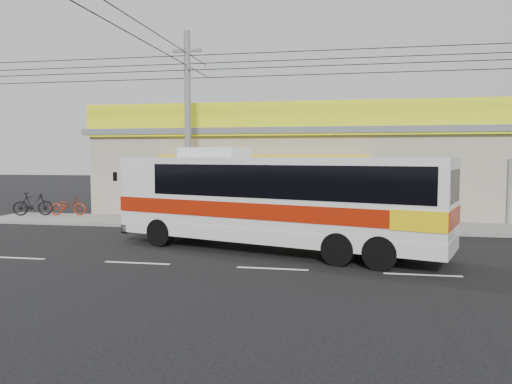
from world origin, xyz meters
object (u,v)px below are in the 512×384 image
at_px(motorbike_red, 68,206).
at_px(motorbike_dark, 33,204).
at_px(utility_pole, 187,66).
at_px(coach_bus, 278,196).

xyz_separation_m(motorbike_red, motorbike_dark, (-1.66, -0.43, 0.10)).
xyz_separation_m(motorbike_red, utility_pole, (6.95, -1.84, 6.40)).
relative_size(coach_bus, motorbike_red, 6.20).
bearing_deg(motorbike_red, motorbike_dark, 96.52).
relative_size(coach_bus, utility_pole, 0.33).
distance_m(coach_bus, utility_pole, 8.63).
bearing_deg(motorbike_red, utility_pole, -112.85).
distance_m(coach_bus, motorbike_red, 13.58).
distance_m(motorbike_dark, utility_pole, 10.76).
relative_size(motorbike_dark, utility_pole, 0.06).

